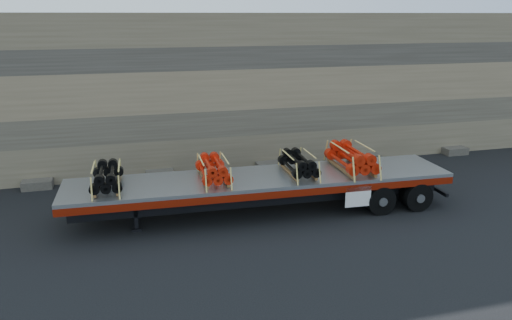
{
  "coord_description": "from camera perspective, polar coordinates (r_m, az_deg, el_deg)",
  "views": [
    {
      "loc": [
        -4.42,
        -16.48,
        6.93
      ],
      "look_at": [
        0.32,
        0.85,
        1.67
      ],
      "focal_mm": 35.0,
      "sensor_mm": 36.0,
      "label": 1
    }
  ],
  "objects": [
    {
      "name": "ground",
      "position": [
        18.41,
        -0.26,
        -5.8
      ],
      "size": [
        120.0,
        120.0,
        0.0
      ],
      "primitive_type": "plane",
      "color": "black",
      "rests_on": "ground"
    },
    {
      "name": "rock_wall",
      "position": [
        23.65,
        -4.4,
        7.92
      ],
      "size": [
        44.0,
        3.0,
        7.0
      ],
      "primitive_type": "cube",
      "color": "#7A6B54",
      "rests_on": "ground"
    },
    {
      "name": "trailer",
      "position": [
        18.04,
        0.63,
        -3.94
      ],
      "size": [
        13.81,
        3.09,
        1.37
      ],
      "primitive_type": null,
      "rotation": [
        0.0,
        0.0,
        -0.03
      ],
      "color": "#A9ACB1",
      "rests_on": "ground"
    },
    {
      "name": "bundle_front",
      "position": [
        17.26,
        -16.66,
        -1.93
      ],
      "size": [
        1.07,
        2.05,
        0.72
      ],
      "primitive_type": null,
      "rotation": [
        0.0,
        0.0,
        -0.03
      ],
      "color": "black",
      "rests_on": "trailer"
    },
    {
      "name": "bundle_midfront",
      "position": [
        17.38,
        -4.89,
        -1.14
      ],
      "size": [
        1.09,
        2.08,
        0.73
      ],
      "primitive_type": null,
      "rotation": [
        0.0,
        0.0,
        -0.03
      ],
      "color": "red",
      "rests_on": "trailer"
    },
    {
      "name": "bundle_midrear",
      "position": [
        18.08,
        4.89,
        -0.48
      ],
      "size": [
        1.06,
        2.03,
        0.71
      ],
      "primitive_type": null,
      "rotation": [
        0.0,
        0.0,
        -0.03
      ],
      "color": "black",
      "rests_on": "trailer"
    },
    {
      "name": "bundle_rear",
      "position": [
        18.78,
        10.85,
        0.17
      ],
      "size": [
        1.29,
        2.45,
        0.86
      ],
      "primitive_type": null,
      "rotation": [
        0.0,
        0.0,
        -0.03
      ],
      "color": "red",
      "rests_on": "trailer"
    }
  ]
}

